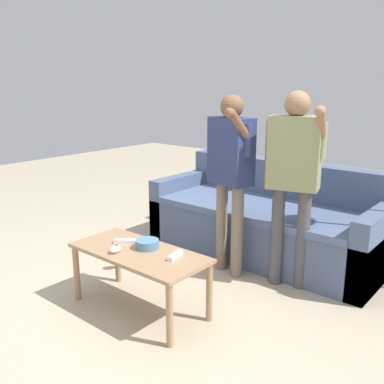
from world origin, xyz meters
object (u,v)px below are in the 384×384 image
Objects in this scene: couch at (268,222)px; game_remote_wand_near at (125,241)px; snack_bowl at (147,244)px; player_center at (230,165)px; game_remote_wand_far at (175,255)px; game_remote_nunchuk at (115,249)px; coffee_table at (139,259)px; player_right at (294,168)px.

game_remote_wand_near is at bearing -102.25° from couch.
player_center reaches higher than snack_bowl.
game_remote_wand_far is at bearing -0.14° from snack_bowl.
game_remote_nunchuk is 0.56× the size of game_remote_wand_far.
couch is 1.50m from coffee_table.
couch reaches higher than game_remote_nunchuk.
couch is 1.64m from game_remote_nunchuk.
game_remote_wand_near is at bearing -108.91° from player_center.
player_right is at bearing 57.74° from game_remote_nunchuk.
game_remote_nunchuk is at bearing -152.09° from game_remote_wand_far.
couch is at bearing 133.60° from player_right.
player_right is 9.46× the size of game_remote_wand_far.
game_remote_wand_far reaches higher than coffee_table.
coffee_table is at bearing -165.01° from game_remote_wand_far.
snack_bowl is at bearing 10.95° from game_remote_wand_near.
couch reaches higher than snack_bowl.
game_remote_wand_far is (0.36, 0.19, -0.01)m from game_remote_nunchuk.
snack_bowl is 0.94m from player_center.
player_right is 1.33m from game_remote_wand_near.
couch is 13.13× the size of snack_bowl.
player_center is 0.96m from game_remote_wand_far.
player_right reaches higher than game_remote_nunchuk.
player_right is (0.61, 1.00, 0.56)m from coffee_table.
game_remote_nunchuk is (-0.23, -1.61, 0.17)m from couch.
snack_bowl is 0.11× the size of player_right.
game_remote_nunchuk reaches higher than game_remote_wand_near.
snack_bowl is (-0.13, -1.42, 0.18)m from couch.
snack_bowl is at bearing 83.35° from coffee_table.
couch is 2.15× the size of coffee_table.
couch is at bearing 77.75° from game_remote_wand_near.
couch is at bearing 84.78° from coffee_table.
snack_bowl is at bearing -97.37° from player_center.
game_remote_nunchuk is at bearing -62.33° from game_remote_wand_near.
game_remote_wand_far is at bearing -84.73° from couch.
game_remote_wand_far is (0.13, -1.42, 0.16)m from couch.
couch reaches higher than coffee_table.
player_center is (-0.49, -0.10, -0.02)m from player_right.
game_remote_nunchuk is 0.61× the size of game_remote_wand_near.
player_right is 1.10m from game_remote_wand_far.
coffee_table is at bearing -96.65° from snack_bowl.
coffee_table is 0.12m from snack_bowl.
snack_bowl is 0.11× the size of player_center.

